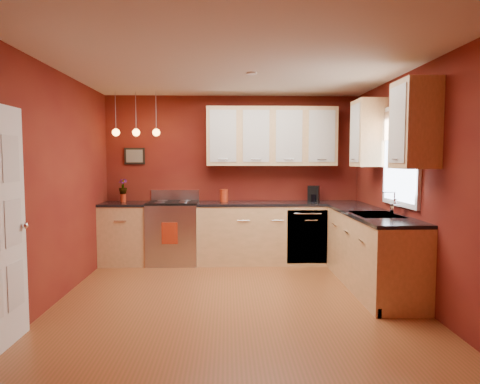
{
  "coord_description": "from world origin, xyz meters",
  "views": [
    {
      "loc": [
        -0.08,
        -4.73,
        1.59
      ],
      "look_at": [
        0.08,
        1.0,
        1.16
      ],
      "focal_mm": 32.0,
      "sensor_mm": 36.0,
      "label": 1
    }
  ],
  "objects_px": {
    "coffee_maker": "(314,194)",
    "sink": "(376,216)",
    "gas_range": "(173,232)",
    "soap_pump": "(395,207)",
    "red_canister": "(224,196)"
  },
  "relations": [
    {
      "from": "sink",
      "to": "soap_pump",
      "type": "xyz_separation_m",
      "value": [
        0.18,
        -0.12,
        0.12
      ]
    },
    {
      "from": "gas_range",
      "to": "coffee_maker",
      "type": "relative_size",
      "value": 4.6
    },
    {
      "from": "gas_range",
      "to": "red_canister",
      "type": "distance_m",
      "value": 0.96
    },
    {
      "from": "sink",
      "to": "soap_pump",
      "type": "bearing_deg",
      "value": -32.86
    },
    {
      "from": "coffee_maker",
      "to": "red_canister",
      "type": "bearing_deg",
      "value": -157.69
    },
    {
      "from": "coffee_maker",
      "to": "soap_pump",
      "type": "bearing_deg",
      "value": -51.8
    },
    {
      "from": "gas_range",
      "to": "soap_pump",
      "type": "distance_m",
      "value": 3.28
    },
    {
      "from": "gas_range",
      "to": "red_canister",
      "type": "xyz_separation_m",
      "value": [
        0.78,
        0.04,
        0.56
      ]
    },
    {
      "from": "gas_range",
      "to": "soap_pump",
      "type": "bearing_deg",
      "value": -29.99
    },
    {
      "from": "gas_range",
      "to": "sink",
      "type": "distance_m",
      "value": 3.05
    },
    {
      "from": "gas_range",
      "to": "red_canister",
      "type": "height_order",
      "value": "red_canister"
    },
    {
      "from": "sink",
      "to": "red_canister",
      "type": "relative_size",
      "value": 3.54
    },
    {
      "from": "red_canister",
      "to": "coffee_maker",
      "type": "xyz_separation_m",
      "value": [
        1.41,
        0.09,
        0.01
      ]
    },
    {
      "from": "soap_pump",
      "to": "red_canister",
      "type": "bearing_deg",
      "value": 140.77
    },
    {
      "from": "coffee_maker",
      "to": "sink",
      "type": "bearing_deg",
      "value": -56.3
    }
  ]
}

